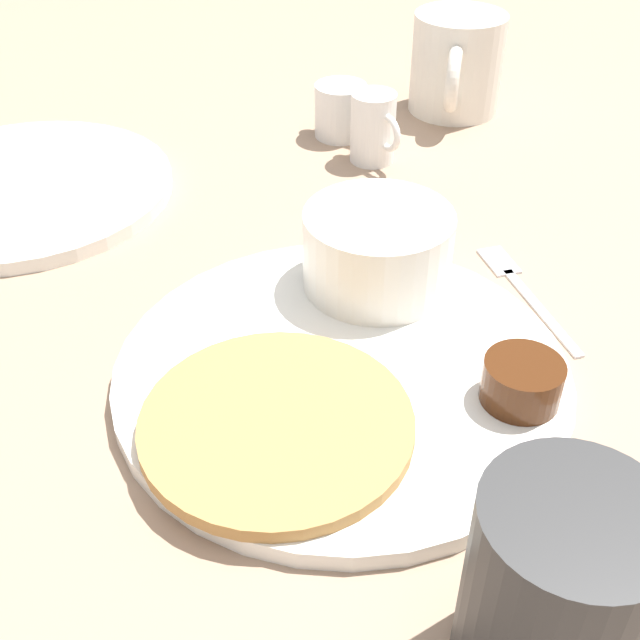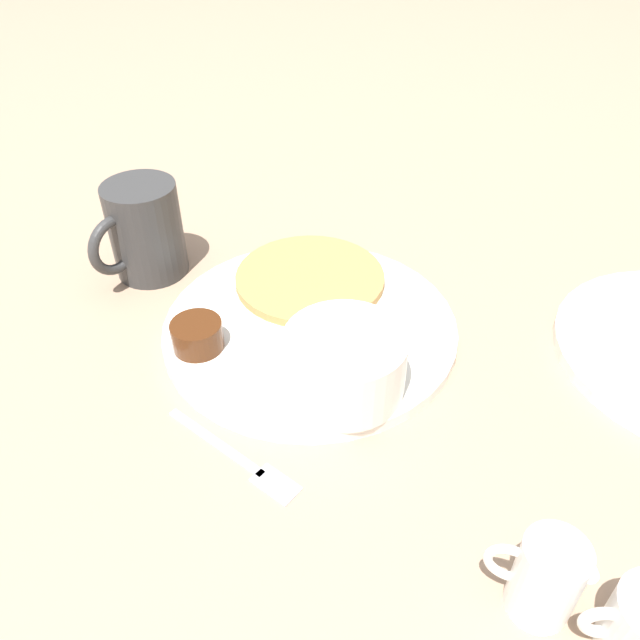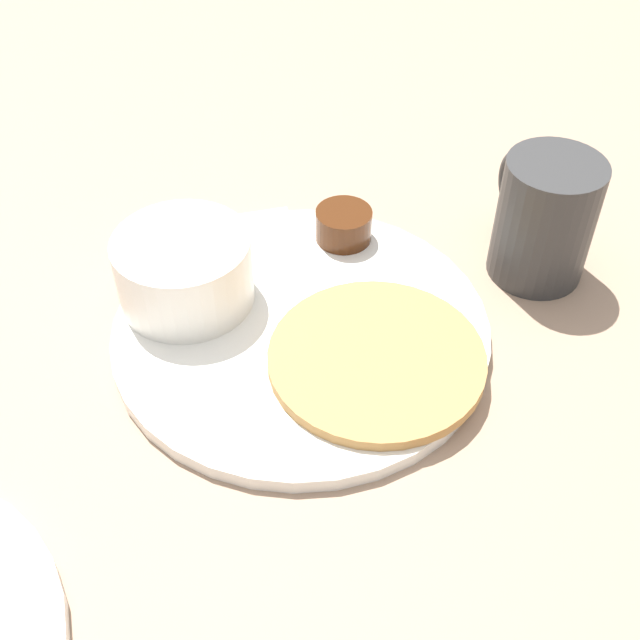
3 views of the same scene
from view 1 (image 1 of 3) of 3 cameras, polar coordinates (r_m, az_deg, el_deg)
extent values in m
plane|color=#9E7F66|center=(0.51, 1.55, -4.25)|extent=(4.00, 4.00, 0.00)
cylinder|color=white|center=(0.50, 1.56, -3.75)|extent=(0.28, 0.28, 0.01)
cylinder|color=#B78447|center=(0.46, -3.10, -7.41)|extent=(0.16, 0.16, 0.01)
cylinder|color=white|center=(0.56, 4.11, 5.00)|extent=(0.10, 0.10, 0.06)
cylinder|color=white|center=(0.54, 4.22, 7.13)|extent=(0.08, 0.08, 0.01)
cylinder|color=#47230F|center=(0.48, 14.17, -4.28)|extent=(0.05, 0.05, 0.03)
cylinder|color=white|center=(0.57, 6.02, 4.04)|extent=(0.05, 0.05, 0.02)
sphere|color=white|center=(0.57, 6.13, 5.44)|extent=(0.03, 0.03, 0.03)
cylinder|color=#333333|center=(0.36, 16.44, -18.23)|extent=(0.08, 0.08, 0.10)
cylinder|color=white|center=(0.75, 3.78, 13.50)|extent=(0.04, 0.04, 0.06)
torus|color=white|center=(0.73, 4.83, 13.12)|extent=(0.02, 0.03, 0.03)
cone|color=white|center=(0.76, 3.01, 15.85)|extent=(0.01, 0.01, 0.01)
cylinder|color=white|center=(0.80, 1.47, 14.66)|extent=(0.05, 0.05, 0.05)
torus|color=white|center=(0.79, 3.03, 14.32)|extent=(0.02, 0.03, 0.03)
cone|color=white|center=(0.81, 0.20, 16.48)|extent=(0.02, 0.02, 0.01)
cube|color=silver|center=(0.58, 15.45, 0.70)|extent=(0.01, 0.10, 0.00)
cube|color=silver|center=(0.63, 12.62, 4.17)|extent=(0.02, 0.04, 0.00)
cylinder|color=silver|center=(0.87, 9.70, 17.56)|extent=(0.09, 0.09, 0.10)
torus|color=silver|center=(0.82, 9.46, 16.55)|extent=(0.04, 0.06, 0.06)
cylinder|color=white|center=(0.75, -20.40, 8.74)|extent=(0.26, 0.26, 0.01)
camera|label=2|loc=(0.81, 25.61, 38.98)|focal=35.00mm
camera|label=3|loc=(0.55, -62.41, 31.95)|focal=45.00mm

